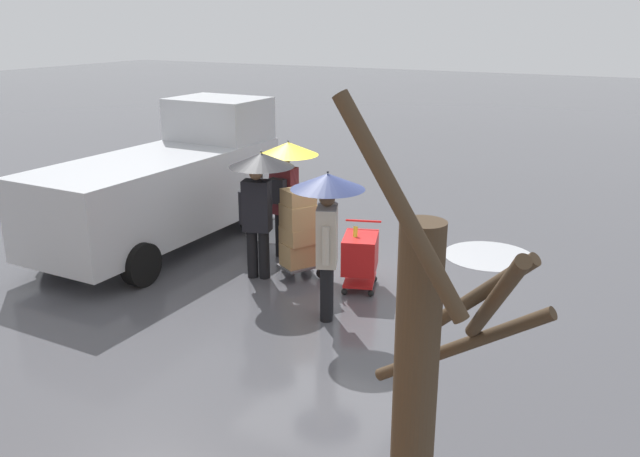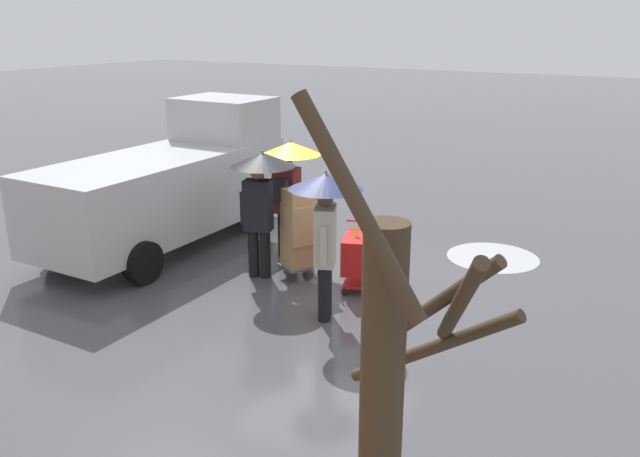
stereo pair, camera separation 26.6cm
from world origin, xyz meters
name	(u,v)px [view 2 (the right image)]	position (x,y,z in m)	size (l,w,h in m)	color
ground_plane	(326,281)	(0.00, 0.00, 0.00)	(90.00, 90.00, 0.00)	#4C4C51
slush_patch_near_cluster	(287,231)	(2.00, -1.95, 0.00)	(1.56, 1.56, 0.01)	#999BA0
slush_patch_under_van	(493,257)	(-2.08, -2.47, 0.00)	(1.64, 1.64, 0.01)	#ADAFB5
cargo_van_parked_right	(173,182)	(3.50, -0.33, 1.18)	(2.23, 5.36, 2.60)	#B7BABF
shopping_cart_vendor	(360,255)	(-0.62, 0.01, 0.57)	(0.78, 0.95, 1.04)	red
hand_dolly_boxes	(300,230)	(0.46, 0.07, 0.83)	(0.78, 0.86, 1.52)	#515156
pedestrian_pink_side	(326,211)	(-0.63, 1.17, 1.58)	(1.04, 1.04, 2.15)	black
pedestrian_black_side	(261,185)	(1.01, 0.36, 1.58)	(1.04, 1.04, 2.15)	black
pedestrian_white_side	(289,173)	(1.12, -0.66, 1.57)	(1.04, 1.04, 2.15)	black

